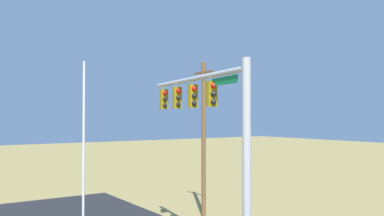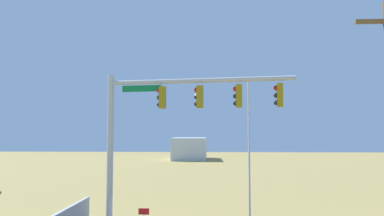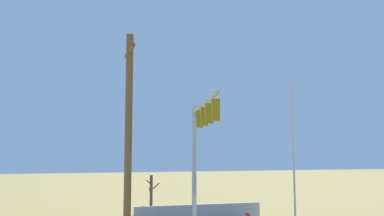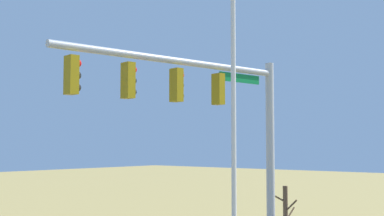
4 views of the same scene
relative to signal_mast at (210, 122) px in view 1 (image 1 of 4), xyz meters
The scene contains 3 objects.
signal_mast is the anchor object (origin of this frame).
flagpole 5.53m from the signal_mast, 139.08° to the right, with size 0.10×0.10×8.12m, color silver.
utility_pole 8.76m from the signal_mast, 145.79° to the left, with size 1.90×0.26×9.07m.
Camera 1 is at (11.93, -8.19, 5.82)m, focal length 38.28 mm.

